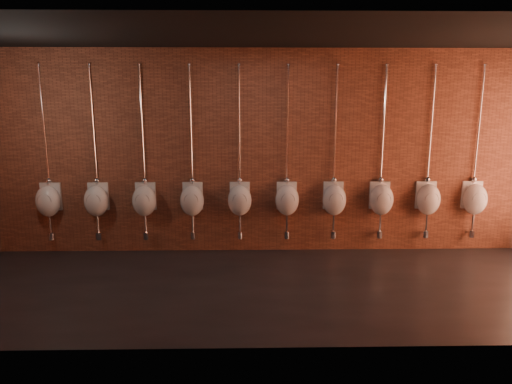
# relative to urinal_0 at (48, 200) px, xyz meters

# --- Properties ---
(ground) EXTENTS (8.50, 8.50, 0.00)m
(ground) POSITION_rel_urinal_0_xyz_m (3.36, -1.37, -0.89)
(ground) COLOR black
(ground) RESTS_ON ground
(room_shell) EXTENTS (8.54, 3.04, 3.22)m
(room_shell) POSITION_rel_urinal_0_xyz_m (3.36, -1.37, 1.12)
(room_shell) COLOR black
(room_shell) RESTS_ON ground
(urinal_0) EXTENTS (0.38, 0.33, 2.72)m
(urinal_0) POSITION_rel_urinal_0_xyz_m (0.00, 0.00, 0.00)
(urinal_0) COLOR white
(urinal_0) RESTS_ON ground
(urinal_1) EXTENTS (0.38, 0.33, 2.72)m
(urinal_1) POSITION_rel_urinal_0_xyz_m (0.75, 0.00, 0.00)
(urinal_1) COLOR white
(urinal_1) RESTS_ON ground
(urinal_2) EXTENTS (0.38, 0.33, 2.72)m
(urinal_2) POSITION_rel_urinal_0_xyz_m (1.50, 0.00, 0.00)
(urinal_2) COLOR white
(urinal_2) RESTS_ON ground
(urinal_3) EXTENTS (0.38, 0.33, 2.72)m
(urinal_3) POSITION_rel_urinal_0_xyz_m (2.25, 0.00, 0.00)
(urinal_3) COLOR white
(urinal_3) RESTS_ON ground
(urinal_4) EXTENTS (0.38, 0.33, 2.72)m
(urinal_4) POSITION_rel_urinal_0_xyz_m (3.00, 0.00, 0.00)
(urinal_4) COLOR white
(urinal_4) RESTS_ON ground
(urinal_5) EXTENTS (0.38, 0.33, 2.72)m
(urinal_5) POSITION_rel_urinal_0_xyz_m (3.75, 0.00, 0.00)
(urinal_5) COLOR white
(urinal_5) RESTS_ON ground
(urinal_6) EXTENTS (0.38, 0.33, 2.72)m
(urinal_6) POSITION_rel_urinal_0_xyz_m (4.50, 0.00, 0.00)
(urinal_6) COLOR white
(urinal_6) RESTS_ON ground
(urinal_7) EXTENTS (0.38, 0.33, 2.72)m
(urinal_7) POSITION_rel_urinal_0_xyz_m (5.25, 0.00, 0.00)
(urinal_7) COLOR white
(urinal_7) RESTS_ON ground
(urinal_8) EXTENTS (0.38, 0.33, 2.72)m
(urinal_8) POSITION_rel_urinal_0_xyz_m (6.00, 0.00, 0.00)
(urinal_8) COLOR white
(urinal_8) RESTS_ON ground
(urinal_9) EXTENTS (0.38, 0.33, 2.72)m
(urinal_9) POSITION_rel_urinal_0_xyz_m (6.75, 0.00, 0.00)
(urinal_9) COLOR white
(urinal_9) RESTS_ON ground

